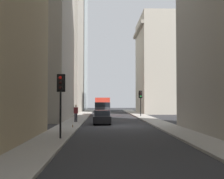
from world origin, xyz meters
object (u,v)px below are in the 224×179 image
object	(u,v)px
sedan_black	(102,118)
traffic_light_foreground	(61,91)
discarded_bottle	(73,126)
delivery_truck	(103,107)
pedestrian	(76,113)
traffic_light_midblock	(141,97)

from	to	relation	value
sedan_black	traffic_light_foreground	size ratio (longest dim) A/B	1.10
traffic_light_foreground	discarded_bottle	distance (m)	7.78
discarded_bottle	traffic_light_foreground	bearing A→B (deg)	179.87
delivery_truck	discarded_bottle	xyz separation A→B (m)	(-21.38, 2.47, -1.21)
pedestrian	discarded_bottle	distance (m)	6.84
delivery_truck	discarded_bottle	size ratio (longest dim) A/B	23.93
traffic_light_midblock	pedestrian	distance (m)	14.38
delivery_truck	sedan_black	xyz separation A→B (m)	(-15.90, -0.00, -0.80)
delivery_truck	sedan_black	distance (m)	15.92
sedan_black	pedestrian	size ratio (longest dim) A/B	2.38
traffic_light_foreground	traffic_light_midblock	size ratio (longest dim) A/B	1.06
traffic_light_midblock	delivery_truck	bearing A→B (deg)	61.13
delivery_truck	pedestrian	world-z (taller)	delivery_truck
delivery_truck	traffic_light_midblock	world-z (taller)	traffic_light_midblock
delivery_truck	discarded_bottle	bearing A→B (deg)	173.40
traffic_light_midblock	sedan_black	bearing A→B (deg)	156.48
pedestrian	sedan_black	bearing A→B (deg)	-114.46
traffic_light_midblock	pedestrian	bearing A→B (deg)	143.90
traffic_light_midblock	traffic_light_foreground	bearing A→B (deg)	162.48
pedestrian	discarded_bottle	bearing A→B (deg)	-176.99
traffic_light_foreground	discarded_bottle	size ratio (longest dim) A/B	14.54
sedan_black	discarded_bottle	world-z (taller)	sedan_black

